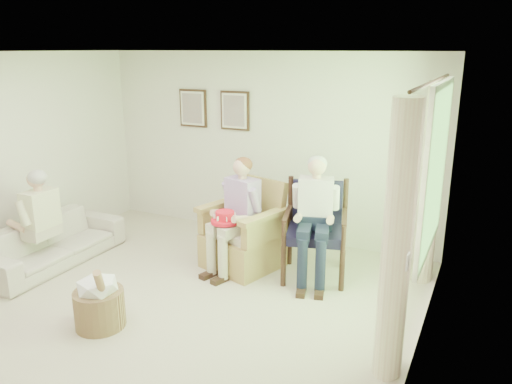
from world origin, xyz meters
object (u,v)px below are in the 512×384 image
(person_wicker, at_px, (238,207))
(red_hat, at_px, (225,218))
(wood_armchair, at_px, (318,226))
(wicker_armchair, at_px, (244,240))
(hatbox, at_px, (99,301))
(person_dark, at_px, (314,210))
(sofa, at_px, (52,243))
(person_sofa, at_px, (36,216))

(person_wicker, relative_size, red_hat, 4.13)
(wood_armchair, relative_size, red_hat, 3.35)
(wicker_armchair, height_order, hatbox, wicker_armchair)
(wood_armchair, xyz_separation_m, red_hat, (-0.97, -0.51, 0.11))
(wicker_armchair, relative_size, wood_armchair, 0.97)
(person_dark, height_order, red_hat, person_dark)
(wicker_armchair, height_order, person_wicker, person_wicker)
(person_dark, distance_m, hatbox, 2.49)
(wood_armchair, height_order, sofa, wood_armchair)
(person_dark, relative_size, hatbox, 2.02)
(wood_armchair, xyz_separation_m, hatbox, (-1.51, -2.07, -0.33))
(wicker_armchair, bearing_deg, person_wicker, -73.38)
(sofa, distance_m, person_sofa, 0.45)
(wicker_armchair, xyz_separation_m, sofa, (-2.21, -1.00, -0.07))
(sofa, relative_size, hatbox, 2.65)
(red_hat, bearing_deg, hatbox, -108.97)
(sofa, height_order, person_sofa, person_sofa)
(person_sofa, bearing_deg, red_hat, 110.69)
(sofa, distance_m, person_wicker, 2.43)
(wood_armchair, height_order, red_hat, wood_armchair)
(person_dark, bearing_deg, sofa, -177.74)
(wicker_armchair, xyz_separation_m, red_hat, (-0.07, -0.34, 0.37))
(wood_armchair, bearing_deg, wicker_armchair, 175.62)
(wicker_armchair, xyz_separation_m, person_sofa, (-2.21, -1.18, 0.35))
(wicker_armchair, relative_size, red_hat, 3.25)
(wicker_armchair, distance_m, red_hat, 0.51)
(person_wicker, xyz_separation_m, hatbox, (-0.61, -1.75, -0.53))
(sofa, xyz_separation_m, hatbox, (1.60, -0.90, 0.00))
(person_wicker, distance_m, person_dark, 0.91)
(sofa, bearing_deg, person_sofa, 180.00)
(wicker_armchair, xyz_separation_m, person_wicker, (0.00, -0.14, 0.46))
(person_sofa, relative_size, red_hat, 3.70)
(sofa, relative_size, person_sofa, 1.54)
(person_dark, bearing_deg, person_wicker, 173.12)
(sofa, xyz_separation_m, person_wicker, (2.21, 0.86, 0.53))
(wicker_armchair, height_order, person_sofa, person_sofa)
(wood_armchair, bearing_deg, red_hat, -167.73)
(wood_armchair, distance_m, hatbox, 2.58)
(red_hat, bearing_deg, person_sofa, -158.38)
(sofa, bearing_deg, red_hat, -72.78)
(sofa, height_order, hatbox, hatbox)
(person_dark, xyz_separation_m, red_hat, (-0.97, -0.33, -0.15))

